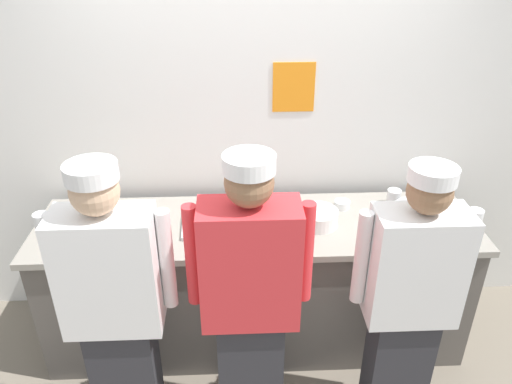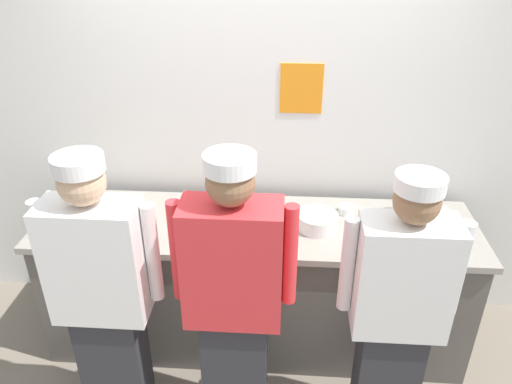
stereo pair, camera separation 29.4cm
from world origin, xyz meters
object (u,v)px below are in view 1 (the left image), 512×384
(chef_center, at_px, (250,301))
(plate_stack_rear, at_px, (109,214))
(ramekin_green_sauce, at_px, (284,210))
(plate_stack_front, at_px, (318,217))
(chef_far_right, at_px, (409,300))
(mixing_bowl_steel, at_px, (424,219))
(squeeze_bottle_primary, at_px, (109,221))
(chef_near_left, at_px, (115,308))
(sheet_tray, at_px, (222,223))
(chefs_knife, at_px, (76,240))
(ramekin_yellow_sauce, at_px, (342,204))
(squeeze_bottle_secondary, at_px, (129,217))
(ramekin_orange_sauce, at_px, (431,201))
(deli_cup, at_px, (394,197))

(chef_center, bearing_deg, plate_stack_rear, 136.87)
(ramekin_green_sauce, bearing_deg, plate_stack_front, -37.32)
(chef_far_right, height_order, mixing_bowl_steel, chef_far_right)
(chef_center, distance_m, mixing_bowl_steel, 1.23)
(chef_center, height_order, mixing_bowl_steel, chef_center)
(plate_stack_front, distance_m, plate_stack_rear, 1.29)
(squeeze_bottle_primary, xyz_separation_m, ramekin_green_sauce, (1.05, 0.19, -0.07))
(chef_near_left, xyz_separation_m, sheet_tray, (0.51, 0.68, 0.05))
(plate_stack_front, relative_size, plate_stack_rear, 1.13)
(squeeze_bottle_primary, bearing_deg, chefs_knife, -159.66)
(ramekin_yellow_sauce, bearing_deg, chef_center, -126.42)
(ramekin_yellow_sauce, relative_size, chefs_knife, 0.36)
(chef_far_right, relative_size, plate_stack_front, 6.60)
(squeeze_bottle_secondary, bearing_deg, chefs_knife, -163.33)
(chef_center, xyz_separation_m, ramekin_green_sauce, (0.24, 0.80, 0.04))
(plate_stack_rear, height_order, ramekin_green_sauce, plate_stack_rear)
(ramekin_orange_sauce, relative_size, chefs_knife, 0.38)
(chef_center, xyz_separation_m, mixing_bowl_steel, (1.07, 0.61, 0.07))
(chef_far_right, height_order, plate_stack_front, chef_far_right)
(chef_far_right, bearing_deg, ramekin_yellow_sauce, 102.49)
(chef_far_right, xyz_separation_m, ramekin_yellow_sauce, (-0.18, 0.82, 0.09))
(chef_near_left, relative_size, squeeze_bottle_secondary, 8.14)
(plate_stack_rear, relative_size, chefs_knife, 0.78)
(chef_far_right, bearing_deg, squeeze_bottle_primary, 160.02)
(chef_near_left, relative_size, plate_stack_rear, 7.73)
(plate_stack_front, bearing_deg, sheet_tray, 178.05)
(plate_stack_front, xyz_separation_m, ramekin_orange_sauce, (0.77, 0.21, -0.02))
(chef_near_left, distance_m, sheet_tray, 0.85)
(ramekin_orange_sauce, relative_size, deli_cup, 1.00)
(plate_stack_rear, distance_m, chefs_knife, 0.29)
(chef_far_right, height_order, deli_cup, chef_far_right)
(ramekin_green_sauce, bearing_deg, chefs_knife, -167.94)
(chef_near_left, height_order, chef_center, chef_center)
(ramekin_yellow_sauce, bearing_deg, plate_stack_front, -134.77)
(chef_center, bearing_deg, chef_far_right, 1.49)
(mixing_bowl_steel, relative_size, sheet_tray, 0.81)
(chef_center, bearing_deg, plate_stack_front, 56.42)
(ramekin_orange_sauce, bearing_deg, chef_far_right, -115.45)
(ramekin_yellow_sauce, height_order, chefs_knife, ramekin_yellow_sauce)
(chef_center, distance_m, plate_stack_rear, 1.16)
(chef_center, bearing_deg, ramekin_green_sauce, 73.10)
(plate_stack_front, bearing_deg, chefs_knife, -175.31)
(chefs_knife, bearing_deg, sheet_tray, 9.23)
(sheet_tray, bearing_deg, plate_stack_front, -1.95)
(mixing_bowl_steel, distance_m, squeeze_bottle_secondary, 1.76)
(deli_cup, bearing_deg, squeeze_bottle_secondary, -171.47)
(squeeze_bottle_primary, bearing_deg, plate_stack_rear, 103.71)
(chef_far_right, bearing_deg, plate_stack_front, 120.35)
(squeeze_bottle_secondary, bearing_deg, chef_far_right, -22.11)
(squeeze_bottle_secondary, height_order, deli_cup, squeeze_bottle_secondary)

